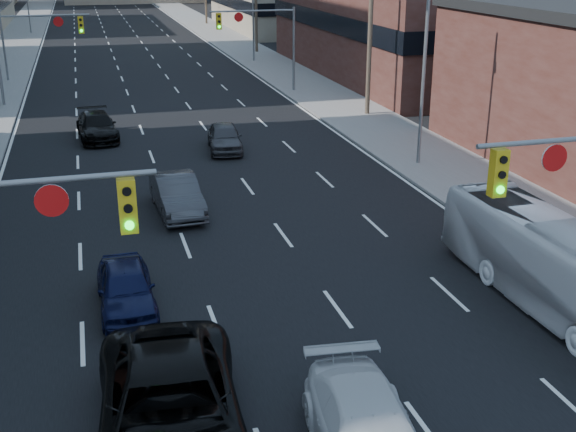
% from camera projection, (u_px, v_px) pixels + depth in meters
% --- Properties ---
extents(road_surface, '(18.00, 300.00, 0.02)m').
position_uv_depth(road_surface, '(106.00, 8.00, 127.07)').
color(road_surface, black).
rests_on(road_surface, ground).
extents(sidewalk_left, '(5.00, 300.00, 0.15)m').
position_uv_depth(sidewalk_left, '(37.00, 9.00, 124.13)').
color(sidewalk_left, slate).
rests_on(sidewalk_left, ground).
extents(sidewalk_right, '(5.00, 300.00, 0.15)m').
position_uv_depth(sidewalk_right, '(171.00, 6.00, 129.96)').
color(sidewalk_right, slate).
rests_on(sidewalk_right, ground).
extents(storefront_right_mid, '(20.00, 30.00, 9.00)m').
position_uv_depth(storefront_right_mid, '(440.00, 18.00, 59.40)').
color(storefront_right_mid, '#472119').
rests_on(storefront_right_mid, ground).
extents(signal_far_left, '(6.09, 0.33, 6.00)m').
position_uv_depth(signal_far_left, '(33.00, 40.00, 46.93)').
color(signal_far_left, slate).
rests_on(signal_far_left, ground).
extents(signal_far_right, '(6.09, 0.33, 6.00)m').
position_uv_depth(signal_far_right, '(262.00, 33.00, 50.82)').
color(signal_far_right, slate).
rests_on(signal_far_right, ground).
extents(utility_pole_block, '(2.20, 0.28, 11.00)m').
position_uv_depth(utility_pole_block, '(371.00, 21.00, 43.33)').
color(utility_pole_block, '#4C3D2D').
rests_on(utility_pole_block, ground).
extents(streetlight_left_mid, '(2.03, 0.22, 9.00)m').
position_uv_depth(streetlight_left_mid, '(2.00, 16.00, 55.02)').
color(streetlight_left_mid, slate).
rests_on(streetlight_left_mid, ground).
extents(streetlight_right_near, '(2.03, 0.22, 9.00)m').
position_uv_depth(streetlight_right_near, '(421.00, 60.00, 33.19)').
color(streetlight_right_near, slate).
rests_on(streetlight_right_near, ground).
extents(streetlight_right_far, '(2.03, 0.22, 9.00)m').
position_uv_depth(streetlight_right_far, '(251.00, 5.00, 64.77)').
color(streetlight_right_far, slate).
rests_on(streetlight_right_far, ground).
extents(black_pickup, '(3.51, 6.78, 1.83)m').
position_uv_depth(black_pickup, '(170.00, 410.00, 14.94)').
color(black_pickup, black).
rests_on(black_pickup, ground).
extents(transit_bus, '(2.32, 9.57, 2.66)m').
position_uv_depth(transit_bus, '(556.00, 265.00, 20.75)').
color(transit_bus, silver).
rests_on(transit_bus, ground).
extents(sedan_blue, '(1.64, 3.97, 1.35)m').
position_uv_depth(sedan_blue, '(126.00, 288.00, 20.87)').
color(sedan_blue, black).
rests_on(sedan_blue, ground).
extents(sedan_grey_center, '(1.81, 4.61, 1.49)m').
position_uv_depth(sedan_grey_center, '(177.00, 195.00, 28.52)').
color(sedan_grey_center, '#353537').
rests_on(sedan_grey_center, ground).
extents(sedan_black_far, '(2.35, 5.03, 1.42)m').
position_uv_depth(sedan_black_far, '(97.00, 126.00, 39.57)').
color(sedan_black_far, black).
rests_on(sedan_black_far, ground).
extents(sedan_grey_right, '(2.14, 4.31, 1.41)m').
position_uv_depth(sedan_grey_right, '(225.00, 137.00, 37.32)').
color(sedan_grey_right, '#37373A').
rests_on(sedan_grey_right, ground).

